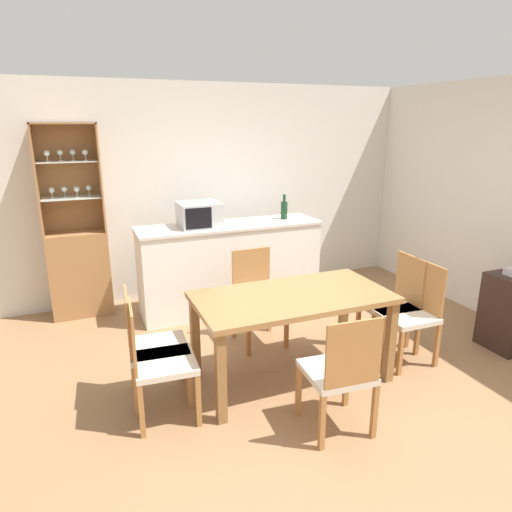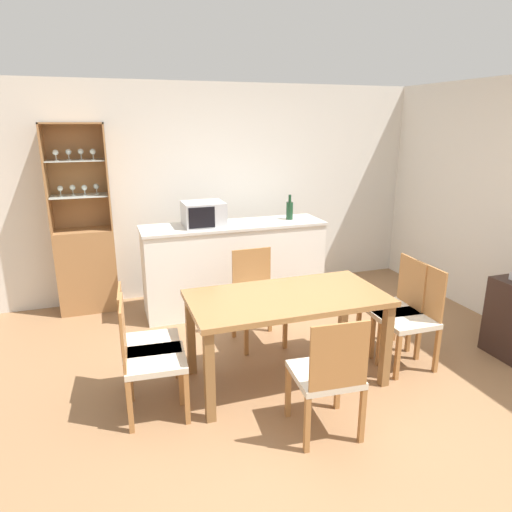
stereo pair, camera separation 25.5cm
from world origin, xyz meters
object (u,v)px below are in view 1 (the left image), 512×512
object	(u,v)px
dining_chair_head_far	(257,297)
microwave	(199,215)
dining_chair_side_right_far	(394,303)
dining_table	(292,306)
dining_chair_head_near	(340,372)
dining_chair_side_left_far	(152,346)
display_cabinet	(78,259)
dining_chair_side_left_near	(158,361)
wine_bottle	(284,210)
dining_chair_side_right_near	(411,313)

from	to	relation	value
dining_chair_head_far	microwave	xyz separation A→B (m)	(-0.31, 0.91, 0.68)
dining_chair_side_right_far	microwave	distance (m)	2.21
dining_table	dining_chair_head_near	size ratio (longest dim) A/B	1.75
dining_chair_side_left_far	microwave	xyz separation A→B (m)	(0.82, 1.53, 0.68)
dining_chair_side_left_far	dining_table	bearing A→B (deg)	87.97
dining_chair_side_right_far	dining_chair_head_near	size ratio (longest dim) A/B	1.00
display_cabinet	dining_chair_head_far	xyz separation A→B (m)	(1.58, -1.39, -0.18)
dining_table	dining_chair_side_left_near	distance (m)	1.15
dining_chair_side_left_near	microwave	bearing A→B (deg)	159.25
dining_chair_side_left_near	dining_table	bearing A→B (deg)	100.07
display_cabinet	microwave	xyz separation A→B (m)	(1.27, -0.48, 0.50)
dining_chair_side_right_far	microwave	size ratio (longest dim) A/B	2.06
dining_chair_side_left_far	dining_chair_side_right_far	bearing A→B (deg)	94.22
dining_table	dining_chair_side_right_far	xyz separation A→B (m)	(1.13, 0.12, -0.20)
dining_table	wine_bottle	world-z (taller)	wine_bottle
dining_chair_side_left_near	dining_chair_side_right_far	bearing A→B (deg)	100.08
dining_chair_side_left_far	microwave	distance (m)	1.86
dining_chair_head_near	dining_chair_side_left_far	bearing A→B (deg)	146.44
dining_chair_side_left_near	dining_chair_side_left_far	bearing A→B (deg)	-176.00
display_cabinet	dining_chair_head_near	distance (m)	3.29
display_cabinet	dining_chair_side_right_far	world-z (taller)	display_cabinet
dining_chair_side_right_near	dining_chair_side_right_far	distance (m)	0.24
dining_chair_head_near	wine_bottle	size ratio (longest dim) A/B	3.14
dining_chair_side_right_near	dining_chair_head_near	bearing A→B (deg)	119.64
dining_table	dining_chair_head_far	distance (m)	0.77
wine_bottle	dining_chair_side_right_near	bearing A→B (deg)	-76.91
dining_chair_head_near	dining_chair_side_left_near	bearing A→B (deg)	155.15
display_cabinet	dining_chair_head_near	size ratio (longest dim) A/B	2.31
dining_chair_side_left_near	microwave	xyz separation A→B (m)	(0.82, 1.78, 0.68)
dining_chair_side_left_near	microwave	distance (m)	2.07
dining_chair_head_near	microwave	xyz separation A→B (m)	(-0.31, 2.40, 0.68)
dining_chair_head_far	wine_bottle	world-z (taller)	wine_bottle
display_cabinet	wine_bottle	world-z (taller)	display_cabinet
dining_chair_side_right_far	dining_chair_side_left_far	bearing A→B (deg)	93.23
dining_chair_side_right_far	dining_chair_head_near	xyz separation A→B (m)	(-1.13, -0.87, 0.00)
dining_chair_side_right_near	wine_bottle	bearing A→B (deg)	13.95
dining_chair_head_far	dining_chair_side_left_near	world-z (taller)	same
display_cabinet	wine_bottle	bearing A→B (deg)	-11.63
display_cabinet	dining_chair_side_left_near	xyz separation A→B (m)	(0.45, -2.26, -0.18)
dining_table	dining_chair_head_near	bearing A→B (deg)	-90.28
dining_chair_side_right_far	microwave	bearing A→B (deg)	46.49
wine_bottle	display_cabinet	bearing A→B (deg)	168.37
microwave	dining_chair_side_left_near	bearing A→B (deg)	-114.76
dining_chair_side_left_near	microwave	world-z (taller)	microwave
microwave	wine_bottle	size ratio (longest dim) A/B	1.52
dining_chair_head_far	microwave	size ratio (longest dim) A/B	2.06
dining_chair_side_left_near	wine_bottle	size ratio (longest dim) A/B	3.14
dining_table	dining_chair_side_right_near	size ratio (longest dim) A/B	1.75
display_cabinet	dining_table	distance (m)	2.65
dining_chair_head_far	wine_bottle	size ratio (longest dim) A/B	3.14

